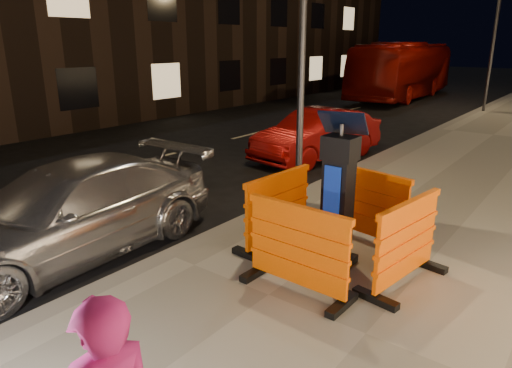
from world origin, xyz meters
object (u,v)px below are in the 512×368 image
Objects in this scene: barrier_kerbside at (278,209)px; barrier_bldgside at (406,243)px; barrier_front at (298,249)px; bus_doubledecker at (401,98)px; barrier_back at (367,205)px; parking_kiosk at (338,194)px; car_silver at (74,254)px; car_red at (317,159)px.

barrier_bldgside is at bearing -85.64° from barrier_kerbside.
bus_doubledecker reaches higher than barrier_front.
barrier_back and barrier_bldgside have the same top height.
parking_kiosk is 0.18× the size of bus_doubledecker.
barrier_kerbside is 1.90m from barrier_bldgside.
car_silver is at bearing -130.22° from barrier_back.
barrier_back is 1.00× the size of barrier_kerbside.
barrier_front is 1.34m from barrier_bldgside.
barrier_bldgside is at bearing -42.28° from car_red.
bus_doubledecker reaches higher than car_red.
barrier_back reaches higher than car_red.
car_silver is 1.16× the size of car_red.
barrier_front and barrier_kerbside have the same top height.
barrier_front is 1.00× the size of barrier_bldgside.
car_red is (-0.11, 7.28, 0.00)m from car_silver.
car_silver is (-3.32, -0.93, -0.69)m from barrier_front.
barrier_kerbside is at bearing -77.74° from bus_doubledecker.
parking_kiosk is 1.40× the size of barrier_kerbside.
car_red is at bearing 89.20° from car_silver.
car_silver is (-4.27, -1.88, -0.69)m from barrier_bldgside.
barrier_bldgside is 22.05m from bus_doubledecker.
parking_kiosk reaches higher than bus_doubledecker.
car_red is (-3.43, 4.45, -0.69)m from barrier_back.
car_silver is at bearing -163.00° from barrier_front.
barrier_front is 3.52m from car_silver.
barrier_front is 0.30× the size of car_silver.
barrier_front and barrier_back have the same top height.
barrier_kerbside and barrier_bldgside have the same top height.
barrier_kerbside is at bearing 36.77° from car_silver.
barrier_back is 1.34m from barrier_bldgside.
barrier_kerbside is 0.13× the size of bus_doubledecker.
parking_kiosk is 6.49m from car_red.
parking_kiosk is 1.40× the size of barrier_bldgside.
barrier_back is 1.00× the size of barrier_bldgside.
car_red is at bearing -81.05° from bus_doubledecker.
bus_doubledecker is (-6.84, 21.57, -0.69)m from barrier_front.
barrier_kerbside is (-0.95, 0.95, 0.00)m from barrier_front.
barrier_front is 7.25m from car_red.
barrier_back is 5.66m from car_red.
barrier_bldgside is 0.30× the size of car_silver.
bus_doubledecker is at bearing 97.25° from car_silver.
barrier_kerbside is (-0.95, 0.00, -0.43)m from parking_kiosk.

